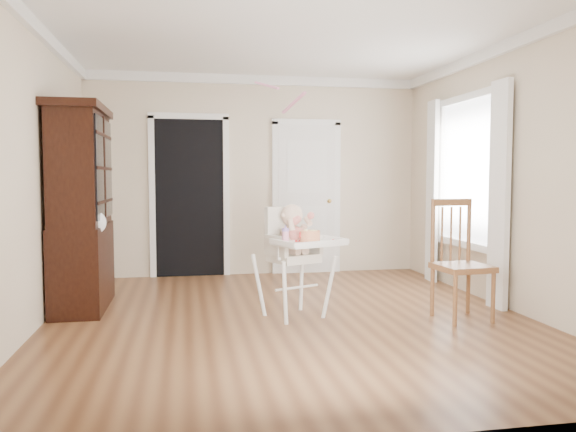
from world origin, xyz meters
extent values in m
plane|color=brown|center=(0.00, 0.00, 0.00)|extent=(5.00, 5.00, 0.00)
plane|color=white|center=(0.00, 0.00, 2.70)|extent=(5.00, 5.00, 0.00)
plane|color=beige|center=(0.00, 2.50, 1.35)|extent=(4.50, 0.00, 4.50)
plane|color=beige|center=(-2.25, 0.00, 1.35)|extent=(0.00, 5.00, 5.00)
plane|color=beige|center=(2.25, 0.00, 1.35)|extent=(0.00, 5.00, 5.00)
cube|color=black|center=(-0.90, 2.48, 1.05)|extent=(0.90, 0.03, 2.10)
cube|color=white|center=(-1.39, 2.48, 1.05)|extent=(0.08, 0.05, 2.18)
cube|color=white|center=(-0.41, 2.48, 1.05)|extent=(0.08, 0.05, 2.18)
cube|color=white|center=(-0.90, 2.48, 2.14)|extent=(1.06, 0.05, 0.08)
cube|color=white|center=(0.70, 2.48, 1.02)|extent=(0.80, 0.05, 2.05)
cube|color=white|center=(0.26, 2.48, 1.02)|extent=(0.08, 0.05, 2.13)
cube|color=white|center=(1.14, 2.48, 1.02)|extent=(0.08, 0.05, 2.13)
sphere|color=gold|center=(1.02, 2.44, 1.00)|extent=(0.06, 0.06, 0.06)
cube|color=white|center=(2.23, 0.80, 1.40)|extent=(0.02, 1.20, 1.60)
cube|color=white|center=(2.21, 0.80, 2.24)|extent=(0.06, 1.36, 0.08)
cube|color=white|center=(2.15, 0.02, 1.15)|extent=(0.08, 0.28, 2.30)
cube|color=white|center=(2.15, 1.58, 1.15)|extent=(0.08, 0.28, 2.30)
cylinder|color=white|center=(-0.09, -0.26, 0.29)|extent=(0.09, 0.16, 0.62)
cylinder|color=white|center=(0.37, -0.06, 0.29)|extent=(0.16, 0.09, 0.62)
cylinder|color=white|center=(-0.27, 0.16, 0.29)|extent=(0.16, 0.09, 0.62)
cylinder|color=white|center=(0.19, 0.36, 0.29)|extent=(0.09, 0.16, 0.62)
cylinder|color=white|center=(0.07, 0.00, 0.29)|extent=(0.45, 0.21, 0.02)
cube|color=beige|center=(0.05, 0.05, 0.57)|extent=(0.51, 0.50, 0.08)
cube|color=beige|center=(-0.13, -0.03, 0.70)|extent=(0.18, 0.34, 0.19)
cube|color=beige|center=(0.23, 0.13, 0.70)|extent=(0.18, 0.34, 0.19)
cube|color=beige|center=(-0.02, 0.21, 0.82)|extent=(0.39, 0.21, 0.46)
cube|color=white|center=(0.15, -0.18, 0.73)|extent=(0.70, 0.61, 0.03)
cube|color=white|center=(0.23, -0.37, 0.75)|extent=(0.55, 0.26, 0.04)
ellipsoid|color=beige|center=(0.04, 0.08, 0.73)|extent=(0.29, 0.27, 0.30)
sphere|color=beige|center=(0.04, 0.08, 0.97)|extent=(0.27, 0.27, 0.21)
sphere|color=red|center=(0.06, 0.02, 0.79)|extent=(0.15, 0.15, 0.15)
sphere|color=red|center=(0.05, -0.01, 0.92)|extent=(0.08, 0.08, 0.08)
sphere|color=red|center=(0.22, 0.06, 0.97)|extent=(0.07, 0.07, 0.07)
cylinder|color=silver|center=(0.15, -0.23, 0.75)|extent=(0.23, 0.23, 0.01)
cylinder|color=red|center=(0.15, -0.23, 0.80)|extent=(0.18, 0.18, 0.10)
cylinder|color=#F2E08C|center=(0.17, -0.24, 0.85)|extent=(0.08, 0.08, 0.02)
cylinder|color=pink|center=(-0.07, -0.18, 0.80)|extent=(0.06, 0.06, 0.10)
cylinder|color=#8664B0|center=(-0.07, -0.18, 0.86)|extent=(0.07, 0.07, 0.03)
cone|color=#8664B0|center=(-0.07, -0.18, 0.89)|extent=(0.02, 0.02, 0.04)
cube|color=black|center=(-1.99, 0.79, 0.43)|extent=(0.47, 1.14, 0.85)
cube|color=black|center=(-1.99, 0.79, 1.42)|extent=(0.44, 1.14, 1.14)
cube|color=black|center=(-1.76, 0.50, 1.42)|extent=(0.02, 0.49, 0.99)
cube|color=black|center=(-1.76, 1.07, 1.42)|extent=(0.02, 0.49, 0.99)
cube|color=black|center=(-1.99, 0.79, 2.01)|extent=(0.51, 1.21, 0.08)
ellipsoid|color=white|center=(-1.80, 0.46, 0.90)|extent=(0.19, 0.15, 0.21)
cube|color=brown|center=(1.58, -0.33, 0.49)|extent=(0.50, 0.50, 0.05)
cylinder|color=brown|center=(1.41, -0.54, 0.25)|extent=(0.04, 0.04, 0.49)
cylinder|color=brown|center=(1.80, -0.51, 0.25)|extent=(0.04, 0.04, 0.49)
cylinder|color=brown|center=(1.37, -0.15, 0.25)|extent=(0.04, 0.04, 0.49)
cylinder|color=brown|center=(1.76, -0.12, 0.25)|extent=(0.04, 0.04, 0.49)
cylinder|color=brown|center=(1.37, -0.14, 0.81)|extent=(0.04, 0.04, 0.63)
cylinder|color=brown|center=(1.76, -0.11, 0.81)|extent=(0.04, 0.04, 0.63)
cube|color=brown|center=(1.56, -0.12, 1.09)|extent=(0.42, 0.08, 0.07)
camera|label=1|loc=(-0.96, -5.14, 1.34)|focal=35.00mm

